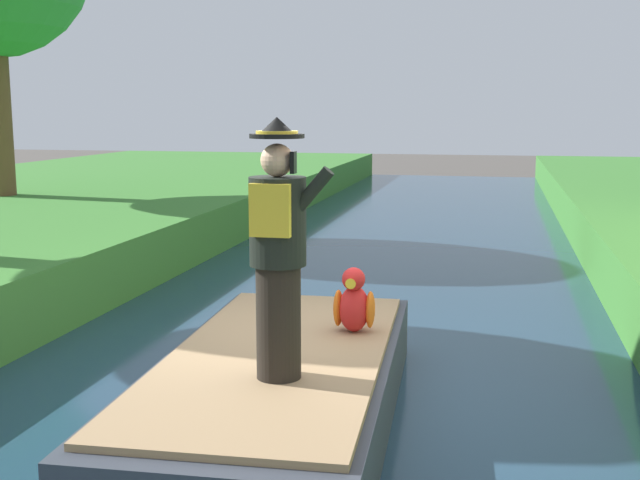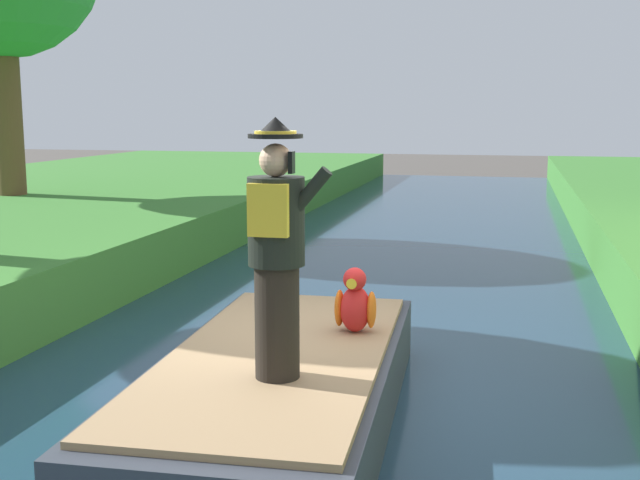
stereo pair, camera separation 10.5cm
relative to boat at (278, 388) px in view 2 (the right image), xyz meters
The scene contains 5 objects.
ground_plane 0.75m from the boat, 90.00° to the left, with size 80.00×80.00×0.00m, color #4C4742.
canal_water 0.72m from the boat, 90.00° to the left, with size 6.10×48.00×0.10m, color #1E384C.
boat is the anchor object (origin of this frame).
person_pirate 1.38m from the boat, 73.64° to the right, with size 0.61×0.42×1.85m.
parrot_plush 1.02m from the boat, 55.23° to the left, with size 0.36×0.35×0.57m.
Camera 2 is at (1.75, -6.49, 2.61)m, focal length 44.79 mm.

